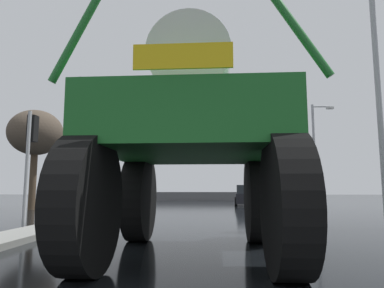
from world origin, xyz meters
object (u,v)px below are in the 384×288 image
streetlight_near_right (383,88)px  traffic_signal_near_left (31,143)px  oversize_sprayer (193,143)px  traffic_signal_near_right (292,143)px  streetlight_far_right (316,149)px  sedan_ahead (247,196)px  streetlight_far_left (81,133)px  bare_tree_left (36,133)px

streetlight_near_right → traffic_signal_near_left: bearing=-177.0°
oversize_sprayer → traffic_signal_near_right: bearing=-34.0°
streetlight_near_right → streetlight_far_right: streetlight_near_right is taller
oversize_sprayer → streetlight_far_right: (8.13, 18.40, 1.96)m
oversize_sprayer → streetlight_near_right: (6.04, 4.62, 2.40)m
traffic_signal_near_right → sedan_ahead: bearing=88.2°
traffic_signal_near_right → streetlight_far_left: bearing=130.1°
streetlight_near_right → streetlight_far_right: 13.95m
streetlight_far_right → bare_tree_left: 18.79m
traffic_signal_near_right → streetlight_near_right: size_ratio=0.45×
sedan_ahead → bare_tree_left: bare_tree_left is taller
traffic_signal_near_left → streetlight_near_right: (11.28, 0.59, 1.83)m
oversize_sprayer → streetlight_near_right: 7.97m
streetlight_far_right → bare_tree_left: (-18.28, -4.29, 0.55)m
streetlight_far_left → streetlight_far_right: bearing=2.2°
oversize_sprayer → streetlight_far_right: bearing=-22.0°
streetlight_far_right → sedan_ahead: bearing=158.6°
sedan_ahead → bare_tree_left: (-13.55, -6.14, 3.89)m
oversize_sprayer → traffic_signal_near_right: oversize_sprayer is taller
oversize_sprayer → traffic_signal_near_left: bearing=54.3°
streetlight_far_left → bare_tree_left: bearing=-112.2°
oversize_sprayer → bare_tree_left: (-10.15, 14.12, 2.51)m
sedan_ahead → streetlight_far_left: (-12.07, -2.51, 4.47)m
streetlight_far_right → streetlight_far_left: bearing=-177.8°
traffic_signal_near_left → streetlight_far_left: size_ratio=0.39×
bare_tree_left → sedan_ahead: bearing=24.4°
streetlight_near_right → bare_tree_left: streetlight_near_right is taller
streetlight_far_left → bare_tree_left: size_ratio=1.55×
sedan_ahead → streetlight_far_left: bearing=106.7°
oversize_sprayer → streetlight_near_right: streetlight_near_right is taller
traffic_signal_near_right → streetlight_far_right: 15.36m
streetlight_near_right → bare_tree_left: 18.77m
streetlight_far_right → bare_tree_left: bearing=-166.8°
traffic_signal_near_right → streetlight_near_right: 3.70m
oversize_sprayer → bare_tree_left: bare_tree_left is taller
oversize_sprayer → streetlight_near_right: size_ratio=0.69×
streetlight_far_left → traffic_signal_near_right: bearing=-49.9°
oversize_sprayer → streetlight_far_left: size_ratio=0.59×
traffic_signal_near_right → streetlight_near_right: streetlight_near_right is taller
streetlight_far_left → oversize_sprayer: bearing=-64.0°
streetlight_near_right → streetlight_far_left: 19.73m
streetlight_far_right → oversize_sprayer: bearing=-113.8°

